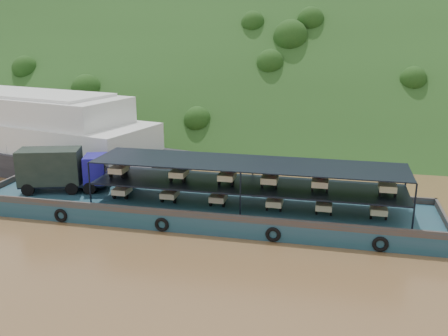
# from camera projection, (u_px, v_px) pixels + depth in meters

# --- Properties ---
(ground) EXTENTS (160.00, 160.00, 0.00)m
(ground) POSITION_uv_depth(u_px,v_px,m) (241.00, 220.00, 37.88)
(ground) COLOR brown
(ground) RESTS_ON ground
(hillside) EXTENTS (140.00, 39.60, 39.60)m
(hillside) POSITION_uv_depth(u_px,v_px,m) (289.00, 130.00, 71.67)
(hillside) COLOR #1D3A15
(hillside) RESTS_ON ground
(cargo_barge) EXTENTS (35.00, 7.18, 4.72)m
(cargo_barge) POSITION_uv_depth(u_px,v_px,m) (188.00, 201.00, 38.57)
(cargo_barge) COLOR #143D46
(cargo_barge) RESTS_ON ground
(passenger_ferry) EXTENTS (39.68, 18.43, 7.80)m
(passenger_ferry) POSITION_uv_depth(u_px,v_px,m) (14.00, 132.00, 53.56)
(passenger_ferry) COLOR black
(passenger_ferry) RESTS_ON ground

